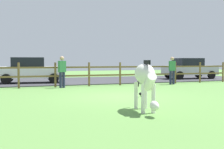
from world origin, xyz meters
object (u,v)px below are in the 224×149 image
(parked_car_white, at_px, (30,70))
(parked_car_silver, at_px, (189,68))
(visitor_right_of_tree, at_px, (172,69))
(crow_on_grass, at_px, (141,94))
(zebra, at_px, (145,78))
(visitor_left_of_tree, at_px, (62,70))

(parked_car_white, distance_m, parked_car_silver, 11.80)
(parked_car_silver, bearing_deg, visitor_right_of_tree, -136.26)
(crow_on_grass, bearing_deg, zebra, -115.01)
(zebra, bearing_deg, visitor_left_of_tree, 95.09)
(crow_on_grass, height_order, visitor_right_of_tree, visitor_right_of_tree)
(visitor_left_of_tree, distance_m, visitor_right_of_tree, 6.57)
(crow_on_grass, xyz_separation_m, visitor_left_of_tree, (-2.07, 4.94, 0.78))
(parked_car_silver, bearing_deg, parked_car_white, -179.36)
(visitor_left_of_tree, height_order, visitor_right_of_tree, same)
(parked_car_white, height_order, visitor_right_of_tree, visitor_right_of_tree)
(parked_car_white, relative_size, visitor_left_of_tree, 2.54)
(parked_car_white, distance_m, visitor_left_of_tree, 3.78)
(parked_car_silver, bearing_deg, zebra, -130.35)
(parked_car_white, bearing_deg, parked_car_silver, 0.64)
(zebra, xyz_separation_m, visitor_left_of_tree, (-0.70, 7.88, -0.02))
(crow_on_grass, xyz_separation_m, parked_car_silver, (8.46, 8.64, 0.72))
(zebra, relative_size, parked_car_white, 0.46)
(visitor_left_of_tree, bearing_deg, zebra, -84.91)
(parked_car_white, relative_size, visitor_right_of_tree, 2.54)
(crow_on_grass, height_order, parked_car_silver, parked_car_silver)
(crow_on_grass, bearing_deg, parked_car_silver, 45.59)
(zebra, distance_m, visitor_right_of_tree, 9.75)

